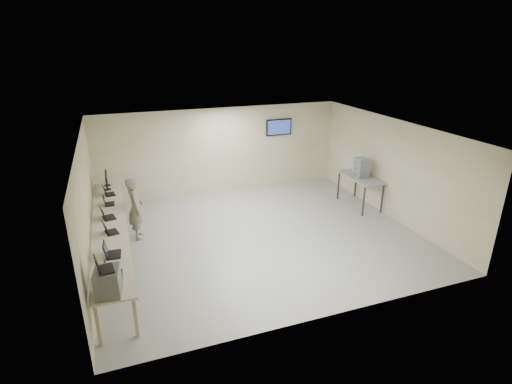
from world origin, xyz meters
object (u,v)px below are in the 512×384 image
object	(u,v)px
side_table	(361,179)
workbench	(110,228)
soldier	(136,208)
equipment_box	(108,282)

from	to	relation	value
side_table	workbench	bearing A→B (deg)	-173.44
soldier	side_table	xyz separation A→B (m)	(6.56, -0.16, 0.06)
soldier	side_table	distance (m)	6.57
soldier	side_table	size ratio (longest dim) A/B	1.03
equipment_box	soldier	distance (m)	3.81
soldier	workbench	bearing A→B (deg)	147.82
workbench	side_table	distance (m)	7.23
workbench	soldier	xyz separation A→B (m)	(0.62, 0.99, -0.01)
workbench	side_table	xyz separation A→B (m)	(7.19, 0.83, 0.05)
side_table	soldier	bearing A→B (deg)	178.61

